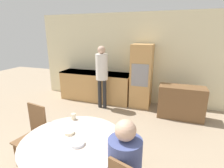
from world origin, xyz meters
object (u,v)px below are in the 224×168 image
Objects in this scene: cup at (73,116)px; bowl_centre at (77,143)px; sideboard at (181,102)px; bowl_near at (69,132)px; chair_far_left at (34,132)px; person_standing at (102,70)px; oven_unit at (141,76)px; dining_table at (74,154)px.

bowl_centre is (0.38, -0.55, -0.03)m from cup.
bowl_near is at bearing -120.62° from sideboard.
chair_far_left reaches higher than cup.
person_standing reaches higher than chair_far_left.
oven_unit is at bearing 81.60° from bowl_near.
person_standing is at bearing 102.39° from bowl_near.
person_standing reaches higher than dining_table.
sideboard reaches higher than bowl_centre.
sideboard is 1.12× the size of chair_far_left.
bowl_near is (0.76, -0.15, 0.23)m from chair_far_left.
oven_unit is 3.13m from dining_table.
chair_far_left is (-1.20, -2.84, -0.35)m from oven_unit.
sideboard is at bearing 62.38° from dining_table.
dining_table is at bearing -59.39° from cup.
cup is 0.67m from bowl_centre.
person_standing is at bearing 106.05° from bowl_centre.
bowl_centre is at bearing -36.93° from dining_table.
chair_far_left is (-2.27, -2.40, 0.12)m from sideboard.
person_standing is at bearing 94.85° from chair_far_left.
chair_far_left is 1.06m from bowl_centre.
dining_table is at bearing -6.10° from chair_far_left.
oven_unit is 1.34× the size of dining_table.
bowl_near is (-1.51, -2.56, 0.35)m from sideboard.
chair_far_left reaches higher than dining_table.
dining_table is 0.61m from cup.
bowl_centre is (-1.29, -2.73, 0.35)m from sideboard.
oven_unit is 3.18m from bowl_centre.
person_standing reaches higher than bowl_centre.
oven_unit reaches higher than chair_far_left.
sideboard is 8.00× the size of bowl_near.
dining_table is 0.92m from chair_far_left.
bowl_near is at bearing -66.72° from cup.
chair_far_left is 0.56× the size of person_standing.
bowl_centre is (-0.22, -3.17, -0.12)m from oven_unit.
dining_table is 2.73m from person_standing.
oven_unit reaches higher than sideboard.
chair_far_left reaches higher than bowl_near.
chair_far_left is at bearing 161.36° from bowl_centre.
chair_far_left is 0.81m from bowl_near.
chair_far_left is 9.95× the size of cup.
dining_table is 7.27× the size of bowl_centre.
oven_unit reaches higher than bowl_near.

